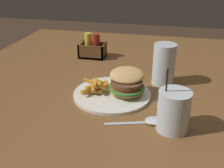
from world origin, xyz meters
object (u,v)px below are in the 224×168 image
at_px(meal_plate_near, 119,88).
at_px(condiment_caddy, 93,49).
at_px(juice_glass, 173,112).
at_px(beer_glass, 164,65).
at_px(spoon, 151,121).

distance_m(meal_plate_near, condiment_caddy, 0.40).
relative_size(juice_glass, condiment_caddy, 1.54).
height_order(beer_glass, condiment_caddy, beer_glass).
bearing_deg(beer_glass, condiment_caddy, 146.80).
bearing_deg(meal_plate_near, beer_glass, 43.74).
xyz_separation_m(juice_glass, spoon, (-0.06, 0.02, -0.05)).
bearing_deg(spoon, juice_glass, -32.58).
bearing_deg(juice_glass, beer_glass, 97.66).
distance_m(spoon, condiment_caddy, 0.58).
bearing_deg(spoon, beer_glass, 70.05).
xyz_separation_m(beer_glass, spoon, (-0.02, -0.27, -0.06)).
xyz_separation_m(meal_plate_near, juice_glass, (0.18, -0.15, 0.02)).
distance_m(meal_plate_near, juice_glass, 0.24).
relative_size(spoon, condiment_caddy, 1.41).
relative_size(meal_plate_near, spoon, 1.55).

